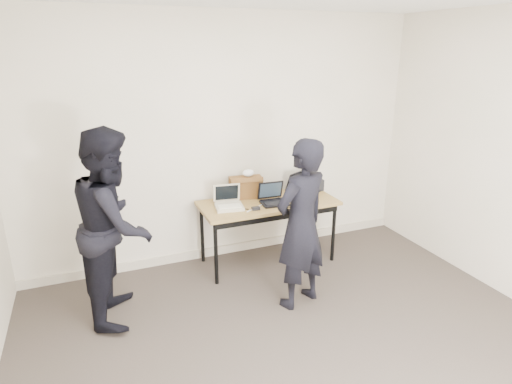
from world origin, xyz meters
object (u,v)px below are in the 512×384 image
laptop_center (273,198)px  person_observer (114,225)px  desk (269,207)px  equipment_box (311,185)px  laptop_right (302,187)px  laptop_beige (229,203)px  person_typist (301,225)px  leather_satchel (246,187)px

laptop_center → person_observer: size_ratio=0.17×
desk → equipment_box: bearing=16.9°
desk → laptop_center: bearing=-47.5°
desk → equipment_box: size_ratio=6.46×
laptop_center → desk: bearing=135.8°
laptop_center → laptop_right: 0.51m
laptop_beige → person_typist: person_typist is taller
laptop_center → person_observer: 1.71m
laptop_center → leather_satchel: leather_satchel is taller
laptop_center → laptop_beige: bearing=178.1°
desk → laptop_right: laptop_right is taller
laptop_center → person_typist: size_ratio=0.19×
equipment_box → person_observer: person_observer is taller
laptop_right → equipment_box: laptop_right is taller
laptop_center → laptop_right: size_ratio=0.71×
desk → person_observer: size_ratio=0.87×
person_typist → person_observer: (-1.57, 0.48, 0.06)m
desk → leather_satchel: (-0.18, 0.23, 0.19)m
desk → person_observer: (-1.63, -0.39, 0.20)m
laptop_beige → laptop_center: 0.50m
laptop_beige → leather_satchel: (0.28, 0.22, 0.08)m
leather_satchel → person_typist: person_typist is taller
leather_satchel → person_observer: (-1.45, -0.61, 0.01)m
laptop_right → person_typist: person_typist is taller
person_observer → laptop_beige: bearing=-59.2°
person_typist → desk: bearing=-113.7°
laptop_center → leather_satchel: (-0.21, 0.27, 0.08)m
laptop_right → leather_satchel: size_ratio=1.10×
desk → leather_satchel: leather_satchel is taller
equipment_box → leather_satchel: bearing=177.5°
leather_satchel → laptop_beige: bearing=-133.6°
laptop_center → laptop_right: (0.47, 0.21, 0.00)m
laptop_beige → person_typist: size_ratio=0.20×
leather_satchel → equipment_box: leather_satchel is taller
laptop_right → leather_satchel: leather_satchel is taller
leather_satchel → equipment_box: 0.81m
laptop_right → person_observer: (-2.14, -0.56, 0.09)m
laptop_beige → person_observer: bearing=-153.7°
laptop_beige → desk: bearing=6.9°
laptop_right → desk: bearing=171.1°
laptop_center → leather_satchel: bearing=132.2°
laptop_center → person_typist: (-0.09, -0.83, 0.03)m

